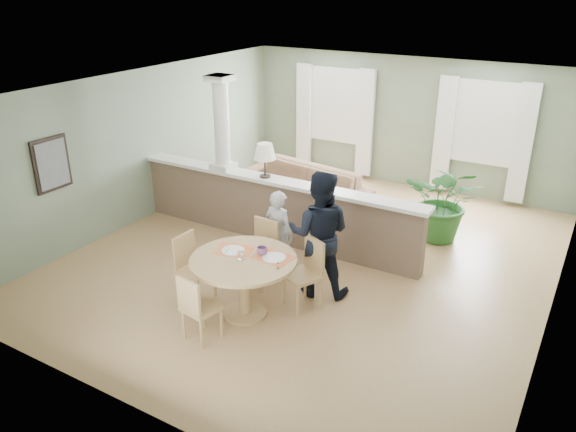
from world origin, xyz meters
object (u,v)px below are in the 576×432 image
Objects in this scene: chair_far_boy at (262,249)px; chair_far_man at (307,270)px; houseplant at (445,201)px; chair_side at (192,264)px; man_person at (319,234)px; dining_table at (244,270)px; chair_near at (197,306)px; sofa at (300,189)px; child_person at (279,234)px.

chair_far_boy is 0.99× the size of chair_far_man.
houseplant is 1.43× the size of chair_far_boy.
chair_far_man is at bearing -64.69° from chair_side.
chair_far_boy is at bearing -167.03° from chair_far_man.
man_person is at bearing -52.69° from chair_side.
chair_near is at bearing -102.54° from dining_table.
man_person is (-0.02, 0.39, 0.37)m from chair_far_man.
houseplant is 1.41× the size of chair_far_man.
sofa is 3.19m from man_person.
man_person reaches higher than chair_side.
chair_side is (-0.88, -0.01, -0.14)m from dining_table.
houseplant is at bearing -31.77° from chair_side.
man_person is at bearing 16.10° from chair_far_boy.
chair_near is (-0.76, -1.39, -0.05)m from chair_far_man.
houseplant is 1.03× the size of child_person.
man_person is at bearing -46.68° from sofa.
dining_table is 0.89m from chair_far_boy.
houseplant is at bearing 61.20° from chair_far_boy.
chair_far_man is at bearing 75.47° from man_person.
dining_table and chair_side have the same top height.
child_person is (0.69, 1.18, 0.15)m from chair_side.
man_person is (0.56, 1.01, 0.24)m from dining_table.
sofa is 2.89× the size of chair_side.
chair_far_boy is 1.08× the size of chair_near.
man_person is at bearing 175.59° from child_person.
dining_table is at bearing 106.96° from child_person.
dining_table is 1.41× the size of chair_far_man.
sofa is at bearing 7.13° from chair_side.
sofa is at bearing 147.96° from chair_far_man.
child_person is at bearing 99.17° from dining_table.
houseplant is 1.46× the size of chair_side.
child_person is at bearing -80.02° from chair_near.
child_person is 0.80m from man_person.
chair_far_boy is at bearing -76.80° from chair_near.
chair_far_man is at bearing 152.19° from child_person.
dining_table is 1.19m from child_person.
chair_far_man reaches higher than chair_near.
dining_table is 1.55× the size of chair_near.
chair_side reaches higher than chair_near.
dining_table is 0.86m from chair_far_man.
chair_far_man is at bearing -9.72° from chair_far_boy.
sofa is at bearing 108.26° from dining_table.
chair_far_boy is 0.72× the size of child_person.
man_person reaches higher than sofa.
houseplant is 3.17m from chair_far_man.
child_person reaches higher than dining_table.
sofa is at bearing -179.79° from houseplant.
chair_near is 1.04m from chair_side.
dining_table reaches higher than chair_near.
chair_far_boy is (-0.28, 0.84, -0.13)m from dining_table.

